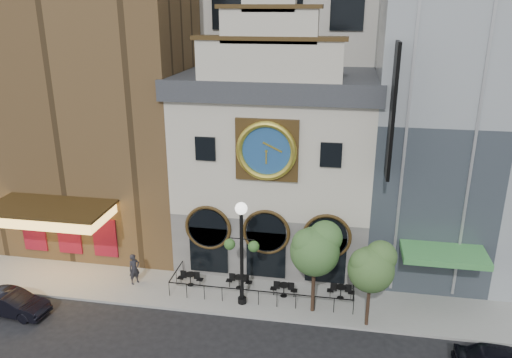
{
  "coord_description": "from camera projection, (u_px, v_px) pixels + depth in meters",
  "views": [
    {
      "loc": [
        4.16,
        -22.89,
        16.3
      ],
      "look_at": [
        -1.0,
        6.0,
        6.04
      ],
      "focal_mm": 35.0,
      "sensor_mm": 36.0,
      "label": 1
    }
  ],
  "objects": [
    {
      "name": "sidewalk",
      "position": [
        262.0,
        294.0,
        29.64
      ],
      "size": [
        44.0,
        5.0,
        0.15
      ],
      "primitive_type": "cube",
      "color": "gray",
      "rests_on": "ground"
    },
    {
      "name": "lamppost",
      "position": [
        242.0,
        243.0,
        27.34
      ],
      "size": [
        1.98,
        0.68,
        6.2
      ],
      "rotation": [
        0.0,
        0.0,
        -0.02
      ],
      "color": "black",
      "rests_on": "sidewalk"
    },
    {
      "name": "retail_building",
      "position": [
        487.0,
        109.0,
        31.13
      ],
      "size": [
        14.0,
        14.4,
        20.0
      ],
      "color": "gray",
      "rests_on": "ground"
    },
    {
      "name": "tree_left",
      "position": [
        316.0,
        247.0,
        26.62
      ],
      "size": [
        2.77,
        2.66,
        5.33
      ],
      "color": "#382619",
      "rests_on": "sidewalk"
    },
    {
      "name": "bistro_0",
      "position": [
        190.0,
        278.0,
        30.26
      ],
      "size": [
        1.58,
        0.68,
        0.9
      ],
      "color": "black",
      "rests_on": "sidewalk"
    },
    {
      "name": "bistro_2",
      "position": [
        284.0,
        289.0,
        29.11
      ],
      "size": [
        1.58,
        0.68,
        0.9
      ],
      "color": "black",
      "rests_on": "sidewalk"
    },
    {
      "name": "clock_building",
      "position": [
        276.0,
        161.0,
        32.41
      ],
      "size": [
        12.6,
        8.78,
        18.65
      ],
      "color": "#605E5B",
      "rests_on": "ground"
    },
    {
      "name": "ground",
      "position": [
        255.0,
        319.0,
        27.34
      ],
      "size": [
        120.0,
        120.0,
        0.0
      ],
      "primitive_type": "plane",
      "color": "black",
      "rests_on": "ground"
    },
    {
      "name": "bistro_1",
      "position": [
        239.0,
        281.0,
        29.96
      ],
      "size": [
        1.58,
        0.68,
        0.9
      ],
      "color": "black",
      "rests_on": "sidewalk"
    },
    {
      "name": "tree_right",
      "position": [
        372.0,
        266.0,
        25.53
      ],
      "size": [
        2.49,
        2.4,
        4.8
      ],
      "color": "#382619",
      "rests_on": "sidewalk"
    },
    {
      "name": "pedestrian",
      "position": [
        134.0,
        269.0,
        30.32
      ],
      "size": [
        0.8,
        0.85,
        1.94
      ],
      "primitive_type": "imported",
      "rotation": [
        0.0,
        0.0,
        0.92
      ],
      "color": "#222227",
      "rests_on": "sidewalk"
    },
    {
      "name": "car_left",
      "position": [
        12.0,
        303.0,
        27.63
      ],
      "size": [
        4.24,
        1.84,
        1.36
      ],
      "primitive_type": "imported",
      "rotation": [
        0.0,
        0.0,
        1.47
      ],
      "color": "black",
      "rests_on": "ground"
    },
    {
      "name": "theater_building",
      "position": [
        96.0,
        61.0,
        34.59
      ],
      "size": [
        14.0,
        15.6,
        25.0
      ],
      "color": "brown",
      "rests_on": "ground"
    },
    {
      "name": "cafe_railing",
      "position": [
        262.0,
        286.0,
        29.47
      ],
      "size": [
        10.6,
        2.6,
        0.9
      ],
      "primitive_type": null,
      "color": "black",
      "rests_on": "sidewalk"
    },
    {
      "name": "bistro_3",
      "position": [
        341.0,
        291.0,
        28.9
      ],
      "size": [
        1.58,
        0.68,
        0.9
      ],
      "color": "black",
      "rests_on": "sidewalk"
    }
  ]
}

